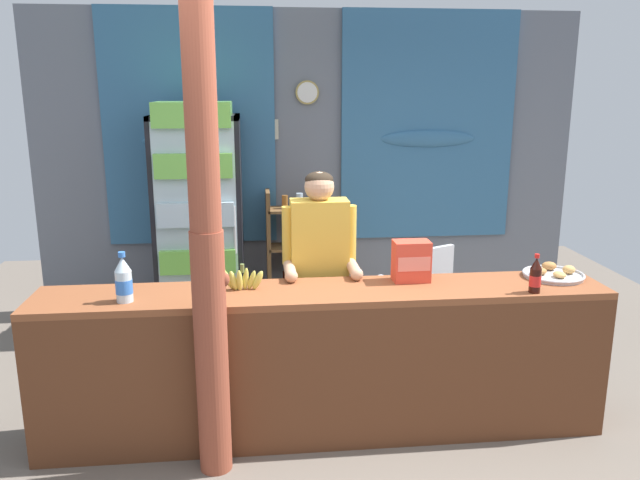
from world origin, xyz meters
name	(u,v)px	position (x,y,z in m)	size (l,w,h in m)	color
ground_plane	(332,380)	(0.00, 1.10, 0.00)	(7.16, 7.16, 0.00)	#665B51
back_wall_curtained	(311,158)	(0.01, 2.80, 1.42)	(5.00, 0.22, 2.75)	slate
stall_counter	(327,353)	(-0.13, 0.32, 0.56)	(3.36, 0.49, 0.91)	brown
timber_post	(207,242)	(-0.78, 0.10, 1.30)	(0.20, 0.18, 2.72)	brown
drink_fridge	(198,207)	(-1.01, 2.31, 1.07)	(0.74, 0.63, 1.95)	black
bottle_shelf_rack	(293,250)	(-0.19, 2.51, 0.61)	(0.48, 0.28, 1.17)	brown
plastic_lawn_chair	(420,289)	(0.78, 1.63, 0.49)	(0.59, 0.59, 0.86)	silver
shopkeeper	(319,261)	(-0.12, 0.86, 0.97)	(0.48, 0.42, 1.55)	#28282D
soda_bottle_water	(124,281)	(-1.25, 0.34, 1.03)	(0.09, 0.09, 0.28)	silver
soda_bottle_cola	(535,276)	(1.07, 0.25, 1.01)	(0.07, 0.07, 0.23)	black
snack_box_crackers	(411,261)	(0.41, 0.55, 1.04)	(0.22, 0.15, 0.25)	#E5422D
pastry_tray	(553,274)	(1.32, 0.53, 0.93)	(0.37, 0.37, 0.07)	#BCBCC1
banana_bunch	(242,280)	(-0.61, 0.48, 0.97)	(0.27, 0.06, 0.16)	#CCC14C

